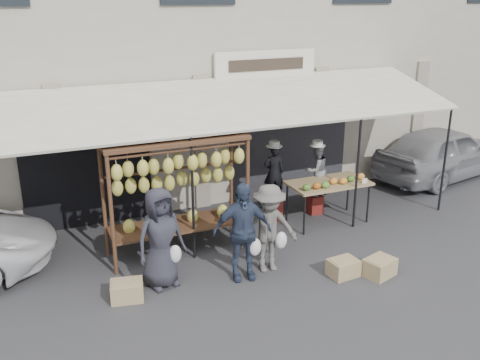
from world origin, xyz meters
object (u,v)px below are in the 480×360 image
object	(u,v)px
produce_table	(330,184)
crate_near_a	(343,268)
vendor_left	(274,173)
crate_far	(127,291)
customer_right	(269,228)
banana_rack	(176,174)
sedan	(443,152)
vendor_right	(316,170)
crate_near_b	(379,267)
customer_left	(160,238)
customer_mid	(242,231)

from	to	relation	value
produce_table	crate_near_a	bearing A→B (deg)	-115.55
vendor_left	crate_far	bearing A→B (deg)	41.12
produce_table	customer_right	size ratio (longest dim) A/B	1.07
banana_rack	crate_far	distance (m)	2.26
sedan	vendor_left	bearing A→B (deg)	86.39
vendor_right	crate_far	xyz separation A→B (m)	(-4.58, -1.90, -0.85)
crate_near_a	crate_near_b	distance (m)	0.63
banana_rack	vendor_right	bearing A→B (deg)	11.41
customer_left	vendor_right	bearing A→B (deg)	9.05
vendor_right	sedan	bearing A→B (deg)	178.11
customer_mid	sedan	xyz separation A→B (m)	(6.94, 2.74, -0.16)
vendor_right	customer_left	distance (m)	4.29
vendor_right	crate_near_a	world-z (taller)	vendor_right
produce_table	customer_left	world-z (taller)	customer_left
produce_table	customer_right	world-z (taller)	customer_right
vendor_left	crate_near_b	world-z (taller)	vendor_left
crate_far	sedan	size ratio (longest dim) A/B	0.12
banana_rack	crate_far	size ratio (longest dim) A/B	5.12
banana_rack	vendor_right	distance (m)	3.45
banana_rack	crate_near_a	world-z (taller)	banana_rack
sedan	customer_right	bearing A→B (deg)	101.38
customer_right	crate_far	bearing A→B (deg)	-173.85
banana_rack	customer_left	size ratio (longest dim) A/B	1.51
vendor_right	crate_near_b	xyz separation A→B (m)	(-0.41, -2.87, -0.85)
crate_near_a	banana_rack	bearing A→B (deg)	140.26
vendor_left	customer_mid	size ratio (longest dim) A/B	0.71
vendor_right	produce_table	bearing A→B (deg)	76.94
customer_mid	sedan	world-z (taller)	customer_mid
customer_mid	crate_near_a	bearing A→B (deg)	-12.01
sedan	produce_table	bearing A→B (deg)	95.84
vendor_left	crate_far	size ratio (longest dim) A/B	2.40
customer_mid	crate_near_a	size ratio (longest dim) A/B	3.49
vendor_right	sedan	world-z (taller)	vendor_right
crate_near_a	crate_far	distance (m)	3.66
customer_left	crate_near_b	distance (m)	3.79
customer_left	crate_near_b	xyz separation A→B (m)	(3.53, -1.18, -0.71)
customer_mid	sedan	size ratio (longest dim) A/B	0.42
customer_right	sedan	size ratio (longest dim) A/B	0.39
crate_far	customer_left	bearing A→B (deg)	18.85
customer_left	customer_mid	world-z (taller)	customer_left
crate_near_b	customer_mid	bearing A→B (deg)	157.93
customer_left	customer_right	distance (m)	1.87
vendor_left	crate_near_a	xyz separation A→B (m)	(0.02, -2.67, -0.92)
customer_mid	banana_rack	bearing A→B (deg)	128.81
banana_rack	customer_left	xyz separation A→B (m)	(-0.61, -1.01, -0.71)
customer_left	sedan	xyz separation A→B (m)	(8.26, 2.45, -0.16)
banana_rack	customer_mid	bearing A→B (deg)	-61.00
customer_mid	crate_near_b	bearing A→B (deg)	-12.25
produce_table	sedan	xyz separation A→B (m)	(4.33, 1.34, -0.17)
produce_table	sedan	distance (m)	4.54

